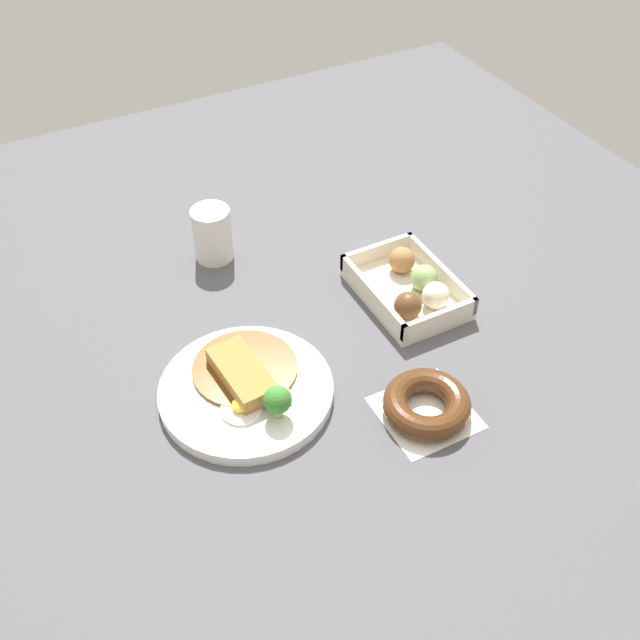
% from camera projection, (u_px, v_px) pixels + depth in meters
% --- Properties ---
extents(ground_plane, '(1.60, 1.60, 0.00)m').
position_uv_depth(ground_plane, '(304.00, 337.00, 1.15)').
color(ground_plane, '#4C4C51').
extents(curry_plate, '(0.25, 0.25, 0.07)m').
position_uv_depth(curry_plate, '(247.00, 388.00, 1.06)').
color(curry_plate, white).
rests_on(curry_plate, ground_plane).
extents(donut_box, '(0.19, 0.14, 0.06)m').
position_uv_depth(donut_box, '(410.00, 288.00, 1.20)').
color(donut_box, beige).
rests_on(donut_box, ground_plane).
extents(chocolate_ring_donut, '(0.12, 0.12, 0.04)m').
position_uv_depth(chocolate_ring_donut, '(427.00, 405.00, 1.03)').
color(chocolate_ring_donut, white).
rests_on(chocolate_ring_donut, ground_plane).
extents(coffee_mug, '(0.07, 0.07, 0.09)m').
position_uv_depth(coffee_mug, '(212.00, 234.00, 1.26)').
color(coffee_mug, silver).
rests_on(coffee_mug, ground_plane).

